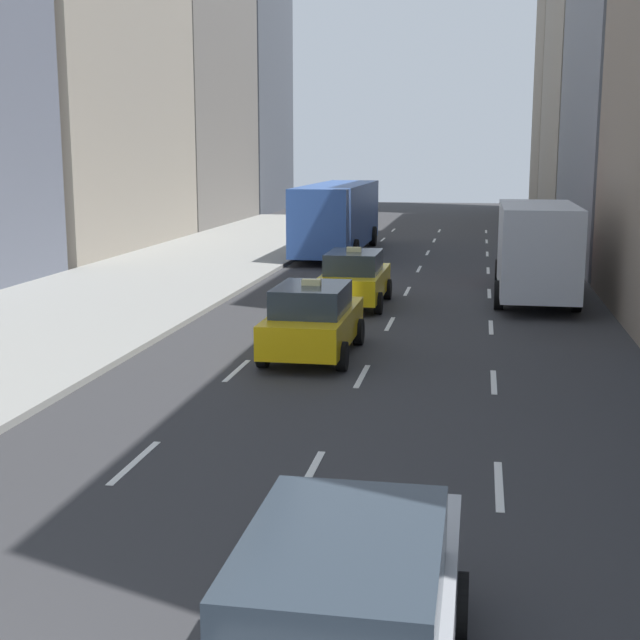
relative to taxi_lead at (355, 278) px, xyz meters
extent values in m
cube|color=gray|center=(-8.20, 4.19, -0.81)|extent=(8.00, 66.00, 0.15)
cube|color=white|center=(-1.40, -14.81, -0.87)|extent=(0.12, 2.00, 0.01)
cube|color=white|center=(-1.40, -8.81, -0.87)|extent=(0.12, 2.00, 0.01)
cube|color=white|center=(-1.40, -2.81, -0.87)|extent=(0.12, 2.00, 0.01)
cube|color=white|center=(-1.40, 3.19, -0.87)|extent=(0.12, 2.00, 0.01)
cube|color=white|center=(-1.40, 9.19, -0.87)|extent=(0.12, 2.00, 0.01)
cube|color=white|center=(-1.40, 15.19, -0.87)|extent=(0.12, 2.00, 0.01)
cube|color=white|center=(-1.40, 21.19, -0.87)|extent=(0.12, 2.00, 0.01)
cube|color=white|center=(-1.40, 27.19, -0.87)|extent=(0.12, 2.00, 0.01)
cube|color=white|center=(1.40, -14.81, -0.87)|extent=(0.12, 2.00, 0.01)
cube|color=white|center=(1.40, -8.81, -0.87)|extent=(0.12, 2.00, 0.01)
cube|color=white|center=(1.40, -2.81, -0.87)|extent=(0.12, 2.00, 0.01)
cube|color=white|center=(1.40, 3.19, -0.87)|extent=(0.12, 2.00, 0.01)
cube|color=white|center=(1.40, 9.19, -0.87)|extent=(0.12, 2.00, 0.01)
cube|color=white|center=(1.40, 15.19, -0.87)|extent=(0.12, 2.00, 0.01)
cube|color=white|center=(1.40, 21.19, -0.87)|extent=(0.12, 2.00, 0.01)
cube|color=white|center=(1.40, 27.19, -0.87)|extent=(0.12, 2.00, 0.01)
cube|color=white|center=(4.20, -14.81, -0.87)|extent=(0.12, 2.00, 0.01)
cube|color=white|center=(4.20, -8.81, -0.87)|extent=(0.12, 2.00, 0.01)
cube|color=white|center=(4.20, -2.81, -0.87)|extent=(0.12, 2.00, 0.01)
cube|color=white|center=(4.20, 3.19, -0.87)|extent=(0.12, 2.00, 0.01)
cube|color=white|center=(4.20, 9.19, -0.87)|extent=(0.12, 2.00, 0.01)
cube|color=white|center=(4.20, 15.19, -0.87)|extent=(0.12, 2.00, 0.01)
cube|color=white|center=(4.20, 21.19, -0.87)|extent=(0.12, 2.00, 0.01)
cube|color=white|center=(4.20, 27.19, -0.87)|extent=(0.12, 2.00, 0.01)
cube|color=slate|center=(-15.20, 29.36, 13.11)|extent=(6.00, 14.44, 27.98)
cube|color=#4C515B|center=(-15.20, 42.99, 14.81)|extent=(6.00, 11.95, 31.38)
cube|color=gray|center=(10.80, 30.81, 8.27)|extent=(6.00, 15.51, 18.30)
cube|color=yellow|center=(0.00, 0.07, -0.17)|extent=(1.80, 4.40, 0.76)
cube|color=#28333D|center=(0.00, -0.19, 0.53)|extent=(1.58, 2.29, 0.64)
cube|color=#F2E599|center=(0.00, -0.19, 0.92)|extent=(0.44, 0.20, 0.14)
cylinder|color=black|center=(-0.90, 1.43, -0.55)|extent=(0.22, 0.66, 0.66)
cylinder|color=black|center=(0.90, 1.43, -0.55)|extent=(0.22, 0.66, 0.66)
cylinder|color=black|center=(-0.90, -1.29, -0.55)|extent=(0.22, 0.66, 0.66)
cylinder|color=black|center=(0.90, -1.29, -0.55)|extent=(0.22, 0.66, 0.66)
cube|color=yellow|center=(0.00, -7.02, -0.17)|extent=(1.80, 4.40, 0.76)
cube|color=#28333D|center=(0.00, -7.29, 0.53)|extent=(1.58, 2.29, 0.64)
cube|color=#F2E599|center=(0.00, -7.29, 0.92)|extent=(0.44, 0.20, 0.14)
cylinder|color=black|center=(-0.90, -5.66, -0.55)|extent=(0.22, 0.66, 0.66)
cylinder|color=black|center=(0.90, -5.66, -0.55)|extent=(0.22, 0.66, 0.66)
cylinder|color=black|center=(-0.90, -8.39, -0.55)|extent=(0.22, 0.66, 0.66)
cylinder|color=black|center=(0.90, -8.39, -0.55)|extent=(0.22, 0.66, 0.66)
cube|color=#9EA0A5|center=(2.80, -20.50, -0.15)|extent=(1.80, 4.74, 0.81)
cube|color=#28333D|center=(2.80, -20.78, 0.58)|extent=(1.58, 2.47, 0.64)
cylinder|color=black|center=(1.90, -19.02, -0.55)|extent=(0.22, 0.66, 0.66)
cylinder|color=black|center=(3.70, -19.02, -0.55)|extent=(0.22, 0.66, 0.66)
cube|color=#2D519E|center=(-2.80, 14.31, 0.92)|extent=(2.50, 11.60, 2.90)
cube|color=#28333D|center=(-2.80, 20.06, 1.27)|extent=(2.30, 0.12, 1.40)
cube|color=#28333D|center=(-4.01, 14.31, 1.27)|extent=(0.08, 9.86, 1.10)
cube|color=yellow|center=(-2.80, 20.06, 2.17)|extent=(1.50, 0.10, 0.36)
cylinder|color=black|center=(-4.05, 17.90, -0.38)|extent=(0.30, 1.00, 1.00)
cylinder|color=black|center=(-1.55, 17.90, -0.38)|extent=(0.30, 1.00, 1.00)
cylinder|color=black|center=(-4.05, 11.12, -0.38)|extent=(0.30, 1.00, 1.00)
cylinder|color=black|center=(-1.55, 11.12, -0.38)|extent=(0.30, 1.00, 1.00)
cube|color=maroon|center=(5.60, 5.52, 0.62)|extent=(2.10, 2.40, 2.10)
cube|color=#28333D|center=(5.60, 6.67, 0.92)|extent=(1.90, 0.10, 0.90)
cube|color=silver|center=(5.60, 1.32, 0.92)|extent=(2.30, 6.00, 2.70)
cylinder|color=black|center=(4.55, 5.52, -0.43)|extent=(0.28, 0.90, 0.90)
cylinder|color=black|center=(6.65, 5.52, -0.43)|extent=(0.28, 0.90, 0.90)
cylinder|color=black|center=(4.45, 0.12, -0.43)|extent=(0.28, 0.90, 0.90)
cylinder|color=black|center=(6.75, 0.12, -0.43)|extent=(0.28, 0.90, 0.90)
camera|label=1|loc=(3.80, -27.36, 3.92)|focal=50.00mm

